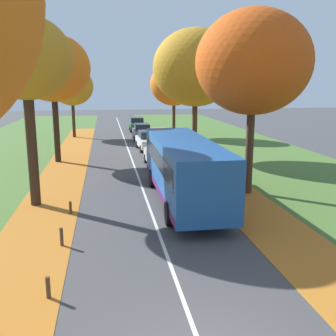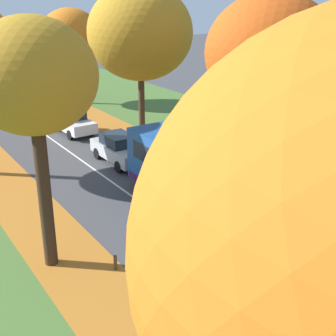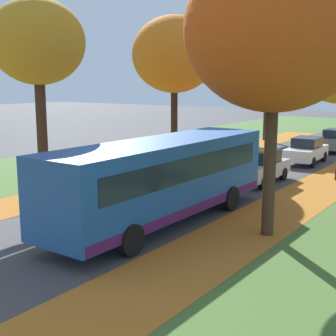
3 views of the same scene
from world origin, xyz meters
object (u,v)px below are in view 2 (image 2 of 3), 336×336
Objects in this scene: tree_left_near at (33,78)px; car_green_fourth_in_line at (14,87)px; bus at (214,182)px; car_silver_lead at (120,149)px; tree_right_near at (270,53)px; tree_right_mid at (140,33)px; tree_right_far at (70,36)px; bollard_fourth at (115,263)px; car_grey_third_in_line at (42,104)px; bollard_third at (170,316)px; car_white_following at (72,121)px.

car_green_fourth_in_line is (7.10, 28.53, -5.82)m from tree_left_near.
car_silver_lead is (-0.04, 8.32, -0.89)m from bus.
tree_right_near is at bearing -82.88° from car_green_fourth_in_line.
tree_right_mid is at bearing 46.74° from tree_left_near.
tree_right_mid reaches higher than tree_left_near.
tree_right_near is 2.17× the size of car_green_fourth_in_line.
tree_left_near is 2.02× the size of car_green_fourth_in_line.
tree_right_near is 1.18× the size of tree_right_far.
car_silver_lead and car_green_fourth_in_line have the same top height.
bus is (5.25, 1.18, 1.42)m from bollard_fourth.
car_green_fourth_in_line is at bearing 89.27° from car_grey_third_in_line.
bollard_third is 0.16× the size of car_grey_third_in_line.
car_white_following is at bearing 75.26° from bollard_third.
bollard_fourth is at bearing -107.64° from car_white_following.
car_white_following is 1.01× the size of car_green_fourth_in_line.
bus reaches higher than car_silver_lead.
tree_right_near is at bearing -63.67° from car_silver_lead.
tree_right_mid reaches higher than tree_right_near.
car_white_following is at bearing 104.38° from tree_right_near.
bollard_third is 3.49m from bollard_fourth.
car_white_following reaches higher than bollard_third.
bollard_fourth is at bearing 89.66° from bollard_third.
bus reaches higher than bollard_fourth.
bollard_third is 0.16× the size of car_white_following.
tree_left_near is 11.99m from car_silver_lead.
car_green_fourth_in_line is (0.12, 29.00, -0.89)m from bus.
bollard_third is (-8.37, -15.84, -6.39)m from tree_right_mid.
car_green_fourth_in_line is at bearing 99.48° from tree_right_mid.
car_white_following is (-0.04, 15.21, -0.89)m from bus.
tree_right_near is 12.22m from bollard_third.
tree_left_near is 29.97m from car_green_fourth_in_line.
tree_left_near is 1.10× the size of tree_right_far.
car_silver_lead is (-3.68, -15.14, -4.71)m from tree_right_far.
bus is (-3.63, -23.46, -3.82)m from tree_right_far.
tree_right_far is at bearing -57.58° from car_green_fourth_in_line.
car_white_following is at bearing -113.99° from tree_right_far.
tree_left_near is 12.77× the size of bollard_third.
car_grey_third_in_line is (0.06, 6.15, 0.00)m from car_white_following.
tree_right_far is at bearing 65.24° from tree_left_near.
car_white_following is at bearing 64.81° from tree_left_near.
bollard_fourth is 17.21m from car_white_following.
tree_right_mid is 19.02m from bollard_third.
tree_right_far is 1.84× the size of car_green_fourth_in_line.
tree_right_mid reaches higher than bollard_third.
tree_right_near is at bearing 2.38° from tree_left_near.
tree_left_near is 25.35m from tree_right_far.
bus reaches higher than car_white_following.
car_green_fourth_in_line is at bearing 80.90° from bollard_third.
bus is at bearing 12.64° from bollard_fourth.
car_silver_lead is at bearing -103.64° from tree_right_far.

